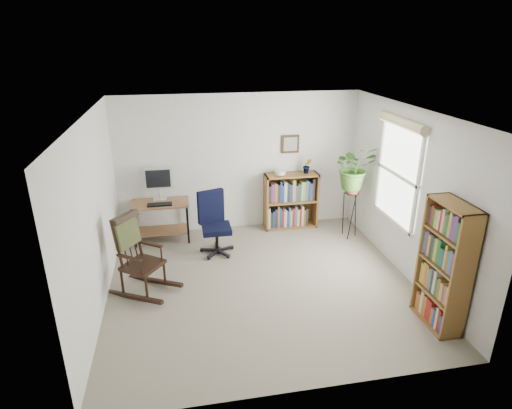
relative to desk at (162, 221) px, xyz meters
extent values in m
cube|color=gray|center=(1.39, -1.70, -0.34)|extent=(4.20, 4.00, 0.00)
cube|color=silver|center=(1.39, -1.70, 2.06)|extent=(4.20, 4.00, 0.00)
cube|color=silver|center=(1.39, 0.30, 0.86)|extent=(4.20, 0.00, 2.40)
cube|color=silver|center=(1.39, -3.70, 0.86)|extent=(4.20, 0.00, 2.40)
cube|color=silver|center=(-0.71, -1.70, 0.86)|extent=(0.00, 4.00, 2.40)
cube|color=silver|center=(3.49, -1.70, 0.86)|extent=(0.00, 4.00, 2.40)
cube|color=black|center=(0.00, -0.12, 0.35)|extent=(0.40, 0.15, 0.02)
imported|color=#3B6A25|center=(3.19, -0.48, 1.27)|extent=(1.69, 1.87, 1.46)
imported|color=#3B6A25|center=(2.57, 0.13, 0.72)|extent=(0.13, 0.24, 0.11)
camera|label=1|loc=(0.35, -6.81, 2.93)|focal=30.00mm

